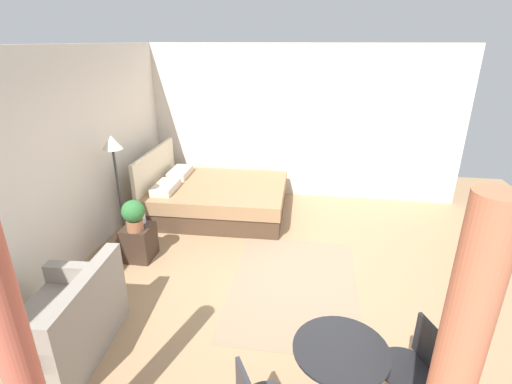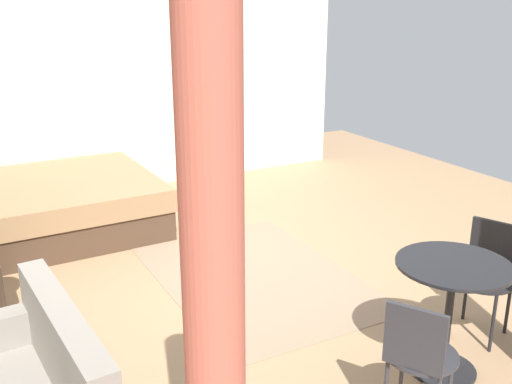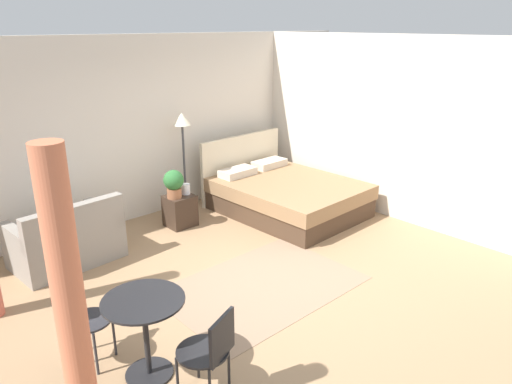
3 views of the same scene
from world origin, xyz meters
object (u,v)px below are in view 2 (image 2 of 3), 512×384
object	(u,v)px
bed	(35,207)
cafe_chair_near_window	(488,268)
balcony_table	(450,297)
cafe_chair_near_couch	(418,353)

from	to	relation	value
bed	cafe_chair_near_window	size ratio (longest dim) A/B	2.86
balcony_table	cafe_chair_near_window	world-z (taller)	cafe_chair_near_window
cafe_chair_near_window	bed	bearing A→B (deg)	36.20
bed	balcony_table	xyz separation A→B (m)	(-3.68, -1.91, 0.24)
balcony_table	cafe_chair_near_window	xyz separation A→B (m)	(0.24, -0.60, -0.04)
cafe_chair_near_window	cafe_chair_near_couch	distance (m)	1.29
balcony_table	cafe_chair_near_couch	world-z (taller)	cafe_chair_near_couch
balcony_table	bed	bearing A→B (deg)	27.47
bed	balcony_table	world-z (taller)	bed
balcony_table	cafe_chair_near_window	distance (m)	0.65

